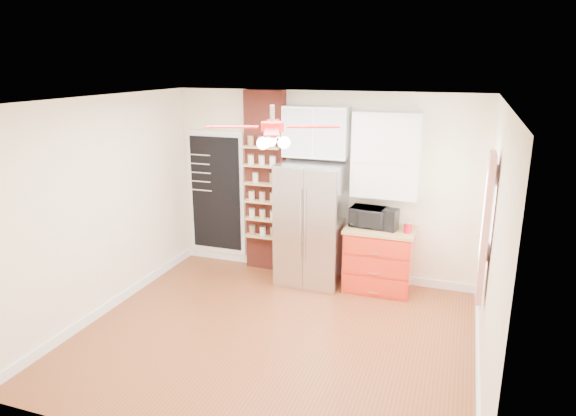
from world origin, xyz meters
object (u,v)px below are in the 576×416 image
(fridge, at_px, (311,224))
(red_cabinet, at_px, (379,259))
(toaster_oven, at_px, (368,217))
(ceiling_fan, at_px, (272,127))
(pantry_jar_oats, at_px, (255,178))
(coffee_maker, at_px, (391,220))
(canister_left, at_px, (408,228))

(fridge, distance_m, red_cabinet, 1.06)
(toaster_oven, bearing_deg, ceiling_fan, -109.26)
(fridge, height_order, pantry_jar_oats, fridge)
(ceiling_fan, bearing_deg, fridge, 91.76)
(toaster_oven, bearing_deg, coffee_maker, -8.85)
(ceiling_fan, xyz_separation_m, coffee_maker, (1.05, 1.64, -1.38))
(canister_left, bearing_deg, red_cabinet, 166.44)
(fridge, height_order, coffee_maker, fridge)
(fridge, relative_size, toaster_oven, 3.62)
(coffee_maker, bearing_deg, red_cabinet, 174.62)
(red_cabinet, xyz_separation_m, pantry_jar_oats, (-1.87, 0.10, 0.99))
(fridge, distance_m, toaster_oven, 0.81)
(fridge, distance_m, canister_left, 1.34)
(fridge, bearing_deg, canister_left, -1.66)
(ceiling_fan, bearing_deg, canister_left, 51.00)
(red_cabinet, relative_size, ceiling_fan, 0.67)
(red_cabinet, bearing_deg, ceiling_fan, -118.71)
(red_cabinet, height_order, canister_left, canister_left)
(pantry_jar_oats, bearing_deg, fridge, -9.35)
(ceiling_fan, distance_m, pantry_jar_oats, 2.24)
(fridge, bearing_deg, pantry_jar_oats, 170.65)
(coffee_maker, relative_size, canister_left, 2.11)
(ceiling_fan, bearing_deg, red_cabinet, 61.29)
(red_cabinet, relative_size, toaster_oven, 1.94)
(red_cabinet, relative_size, pantry_jar_oats, 6.62)
(fridge, xyz_separation_m, toaster_oven, (0.79, 0.08, 0.16))
(pantry_jar_oats, bearing_deg, coffee_maker, -3.90)
(red_cabinet, xyz_separation_m, canister_left, (0.37, -0.09, 0.52))
(canister_left, bearing_deg, ceiling_fan, -129.00)
(fridge, xyz_separation_m, ceiling_fan, (0.05, -1.63, 1.55))
(toaster_oven, bearing_deg, pantry_jar_oats, -177.98)
(ceiling_fan, xyz_separation_m, canister_left, (1.29, 1.59, -1.46))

